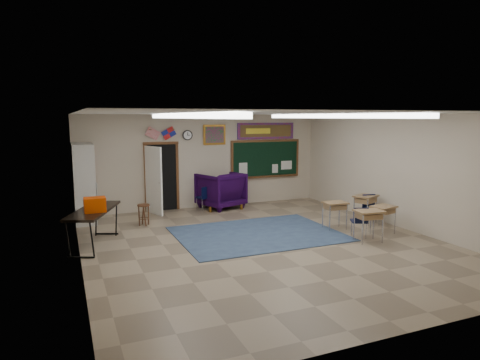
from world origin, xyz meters
name	(u,v)px	position (x,y,z in m)	size (l,w,h in m)	color
floor	(264,244)	(0.00, 0.00, 0.00)	(9.00, 9.00, 0.00)	gray
back_wall	(204,161)	(0.00, 4.50, 1.50)	(8.00, 0.04, 3.00)	beige
front_wall	(415,226)	(0.00, -4.50, 1.50)	(8.00, 0.04, 3.00)	beige
left_wall	(77,192)	(-4.00, 0.00, 1.50)	(0.04, 9.00, 3.00)	beige
right_wall	(402,171)	(4.00, 0.00, 1.50)	(0.04, 9.00, 3.00)	beige
ceiling	(266,113)	(0.00, 0.00, 3.00)	(8.00, 9.00, 0.04)	silver
area_rug	(258,234)	(0.20, 0.80, 0.01)	(4.00, 3.00, 0.02)	#38516C
fluorescent_strips	(266,116)	(0.00, 0.00, 2.94)	(3.86, 6.00, 0.10)	white
doorway	(159,178)	(-1.50, 4.35, 1.06)	(1.10, 0.89, 2.16)	black
chalkboard	(266,160)	(2.20, 4.46, 1.46)	(2.55, 0.14, 1.30)	brown
bulletin_board	(266,131)	(2.20, 4.47, 2.45)	(2.10, 0.05, 0.55)	#B60F15
framed_art_print	(214,135)	(0.35, 4.47, 2.35)	(0.75, 0.05, 0.65)	#8F5D1B
wall_clock	(187,135)	(-0.55, 4.47, 2.35)	(0.32, 0.05, 0.32)	black
wall_flags	(161,131)	(-1.40, 4.44, 2.48)	(1.16, 0.06, 0.70)	red
storage_cabinet	(84,183)	(-3.71, 3.85, 1.10)	(0.59, 1.25, 2.20)	beige
wingback_armchair	(221,190)	(0.43, 4.15, 0.58)	(1.23, 1.27, 1.16)	black
student_chair_reading	(203,198)	(-0.19, 4.07, 0.38)	(0.38, 0.38, 0.76)	#080F33
student_chair_desk_a	(359,222)	(2.36, -0.40, 0.39)	(0.39, 0.39, 0.77)	#080F33
student_chair_desk_b	(371,210)	(3.47, 0.49, 0.41)	(0.41, 0.41, 0.81)	#080F33
student_desk_front_left	(335,214)	(2.28, 0.49, 0.40)	(0.63, 0.49, 0.72)	#9B6D48
student_desk_front_right	(365,208)	(3.43, 0.68, 0.44)	(0.80, 0.71, 0.79)	#9B6D48
student_desk_back_left	(368,224)	(2.32, -0.80, 0.42)	(0.69, 0.55, 0.76)	#9B6D48
student_desk_back_right	(383,218)	(3.12, -0.38, 0.40)	(0.68, 0.57, 0.72)	#9B6D48
folding_table	(94,226)	(-3.65, 1.36, 0.46)	(1.40, 2.15, 1.17)	black
wooden_stool	(144,215)	(-2.28, 2.80, 0.30)	(0.33, 0.33, 0.58)	#462415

